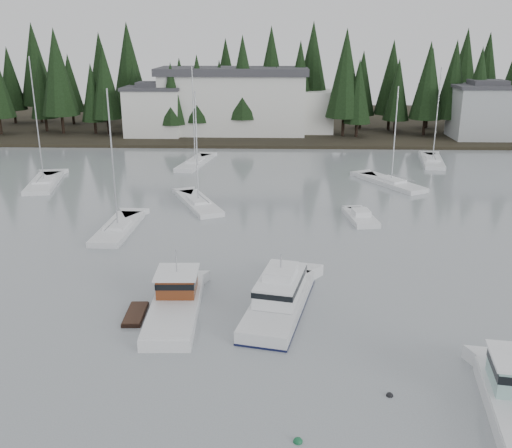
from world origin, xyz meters
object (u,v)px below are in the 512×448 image
Objects in this scene: lobster_boat_brown at (174,306)px; sailboat_9 at (199,205)px; sailboat_10 at (432,162)px; sailboat_6 at (118,230)px; cabin_cruiser_center at (279,300)px; sailboat_7 at (44,184)px; house_west at (154,110)px; house_east_a at (485,111)px; harbor_inn at (245,101)px; sailboat_1 at (391,184)px; sailboat_4 at (195,164)px; runabout_1 at (361,219)px.

sailboat_9 reaches higher than lobster_boat_brown.
sailboat_6 is at bearing 139.76° from sailboat_10.
sailboat_7 reaches higher than cabin_cruiser_center.
sailboat_6 is (-7.58, 15.41, -0.42)m from lobster_boat_brown.
house_west is at bearing -22.30° from sailboat_7.
sailboat_6 is 1.08× the size of sailboat_9.
sailboat_7 reaches higher than house_east_a.
house_west is 15.45m from harbor_inn.
sailboat_1 is 40.21m from sailboat_7.
sailboat_4 reaches higher than sailboat_1.
house_east_a is 21.86m from sailboat_10.
cabin_cruiser_center is 34.65m from sailboat_1.
sailboat_6 reaches higher than harbor_inn.
lobster_boat_brown is 0.73× the size of sailboat_9.
lobster_boat_brown is 38.26m from sailboat_1.
house_west is 64.98m from lobster_boat_brown.
sailboat_1 reaches higher than house_east_a.
sailboat_1 is at bearing -55.78° from sailboat_6.
harbor_inn is 2.90× the size of cabin_cruiser_center.
house_east_a reaches higher than house_west.
lobster_boat_brown is at bearing -151.99° from sailboat_6.
house_west is 0.74× the size of sailboat_6.
sailboat_4 is 32.17m from sailboat_10.
sailboat_10 reaches higher than sailboat_6.
sailboat_7 is (-6.54, -31.93, -4.58)m from house_west.
sailboat_1 reaches higher than lobster_boat_brown.
harbor_inn is 34.73m from sailboat_10.
sailboat_6 is 0.98× the size of sailboat_10.
sailboat_1 reaches higher than cabin_cruiser_center.
sailboat_10 is 29.02m from runabout_1.
house_west reaches higher than cabin_cruiser_center.
sailboat_6 is 0.87× the size of sailboat_7.
sailboat_4 is (-10.98, 42.19, -0.56)m from cabin_cruiser_center.
harbor_inn is (-38.96, 4.34, 0.87)m from house_east_a.
sailboat_7 is (-21.58, -35.27, -5.70)m from harbor_inn.
sailboat_9 is at bearing -34.83° from sailboat_6.
sailboat_4 is at bearing -65.12° from house_west.
harbor_inn is 66.90m from lobster_boat_brown.
harbor_inn is 2.19× the size of sailboat_4.
sailboat_4 is 19.72m from sailboat_7.
sailboat_6 is (6.31, -47.93, -4.58)m from house_west.
lobster_boat_brown is at bearing -163.68° from sailboat_4.
house_west is at bearing -167.48° from harbor_inn.
house_west is 0.90× the size of house_east_a.
cabin_cruiser_center is 0.69× the size of sailboat_7.
sailboat_7 is (-12.85, 16.00, 0.01)m from sailboat_6.
cabin_cruiser_center is at bearing -118.56° from house_east_a.
sailboat_9 is (2.93, -19.31, -0.01)m from sailboat_4.
sailboat_6 is 2.29× the size of runabout_1.
sailboat_10 is at bearing -33.68° from lobster_boat_brown.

